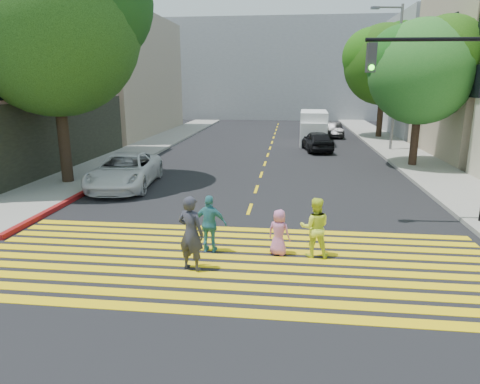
% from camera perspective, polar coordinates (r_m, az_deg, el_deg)
% --- Properties ---
extents(ground, '(120.00, 120.00, 0.00)m').
position_cam_1_polar(ground, '(9.90, -2.08, -12.21)').
color(ground, black).
extents(sidewalk_left, '(3.00, 40.00, 0.15)m').
position_cam_1_polar(sidewalk_left, '(32.59, -11.07, 6.41)').
color(sidewalk_left, gray).
rests_on(sidewalk_left, ground).
extents(sidewalk_right, '(3.00, 60.00, 0.15)m').
position_cam_1_polar(sidewalk_right, '(25.17, 23.07, 3.24)').
color(sidewalk_right, gray).
rests_on(sidewalk_right, ground).
extents(curb_red, '(0.20, 8.00, 0.16)m').
position_cam_1_polar(curb_red, '(17.47, -21.86, -1.12)').
color(curb_red, maroon).
rests_on(curb_red, ground).
extents(crosswalk, '(13.40, 5.30, 0.01)m').
position_cam_1_polar(crosswalk, '(11.04, -1.06, -9.25)').
color(crosswalk, yellow).
rests_on(crosswalk, ground).
extents(lane_line, '(0.12, 34.40, 0.01)m').
position_cam_1_polar(lane_line, '(31.59, 4.17, 6.27)').
color(lane_line, yellow).
rests_on(lane_line, ground).
extents(building_left_tan, '(12.00, 16.00, 10.00)m').
position_cam_1_polar(building_left_tan, '(40.66, -19.22, 14.39)').
color(building_left_tan, tan).
rests_on(building_left_tan, ground).
extents(building_right_grey, '(10.00, 10.00, 10.00)m').
position_cam_1_polar(building_right_grey, '(41.07, 26.90, 13.66)').
color(building_right_grey, gray).
rests_on(building_right_grey, ground).
extents(backdrop_block, '(30.00, 8.00, 12.00)m').
position_cam_1_polar(backdrop_block, '(56.79, 5.53, 15.88)').
color(backdrop_block, gray).
rests_on(backdrop_block, ground).
extents(tree_left, '(8.67, 8.37, 10.34)m').
position_cam_1_polar(tree_left, '(20.40, -23.51, 20.40)').
color(tree_left, black).
rests_on(tree_left, ground).
extents(tree_right_near, '(6.95, 6.68, 7.74)m').
position_cam_1_polar(tree_right_near, '(24.57, 23.28, 15.13)').
color(tree_right_near, black).
rests_on(tree_right_near, ground).
extents(tree_right_far, '(7.37, 6.85, 9.12)m').
position_cam_1_polar(tree_right_far, '(37.09, 18.84, 16.30)').
color(tree_right_far, black).
rests_on(tree_right_far, ground).
extents(pedestrian_man, '(0.79, 0.66, 1.86)m').
position_cam_1_polar(pedestrian_man, '(10.35, -6.55, -5.50)').
color(pedestrian_man, '#2E2F3A').
rests_on(pedestrian_man, ground).
extents(pedestrian_woman, '(0.79, 0.62, 1.59)m').
position_cam_1_polar(pedestrian_woman, '(11.27, 9.94, -4.67)').
color(pedestrian_woman, '#E3F538').
rests_on(pedestrian_woman, ground).
extents(pedestrian_child, '(0.71, 0.59, 1.24)m').
position_cam_1_polar(pedestrian_child, '(11.32, 5.21, -5.38)').
color(pedestrian_child, '#C76DA1').
rests_on(pedestrian_child, ground).
extents(pedestrian_extra, '(0.94, 0.45, 1.56)m').
position_cam_1_polar(pedestrian_extra, '(11.44, -4.03, -4.27)').
color(pedestrian_extra, teal).
rests_on(pedestrian_extra, ground).
extents(white_sedan, '(2.92, 5.44, 1.45)m').
position_cam_1_polar(white_sedan, '(19.23, -15.08, 2.76)').
color(white_sedan, white).
rests_on(white_sedan, ground).
extents(dark_car_near, '(2.19, 4.22, 1.37)m').
position_cam_1_polar(dark_car_near, '(29.01, 10.26, 6.72)').
color(dark_car_near, black).
rests_on(dark_car_near, ground).
extents(silver_car, '(1.93, 4.60, 1.33)m').
position_cam_1_polar(silver_car, '(40.00, 9.76, 8.75)').
color(silver_car, gray).
rests_on(silver_car, ground).
extents(dark_car_parked, '(1.52, 3.76, 1.21)m').
position_cam_1_polar(dark_car_parked, '(37.01, 12.30, 8.10)').
color(dark_car_parked, black).
rests_on(dark_car_parked, ground).
extents(white_van, '(2.06, 5.11, 2.38)m').
position_cam_1_polar(white_van, '(32.57, 9.75, 8.34)').
color(white_van, white).
rests_on(white_van, ground).
extents(traffic_signal, '(4.13, 0.54, 6.06)m').
position_cam_1_polar(traffic_signal, '(14.63, 27.32, 10.81)').
color(traffic_signal, black).
rests_on(traffic_signal, ground).
extents(street_lamp, '(2.06, 0.56, 9.14)m').
position_cam_1_polar(street_lamp, '(29.92, 19.87, 15.10)').
color(street_lamp, slate).
rests_on(street_lamp, ground).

